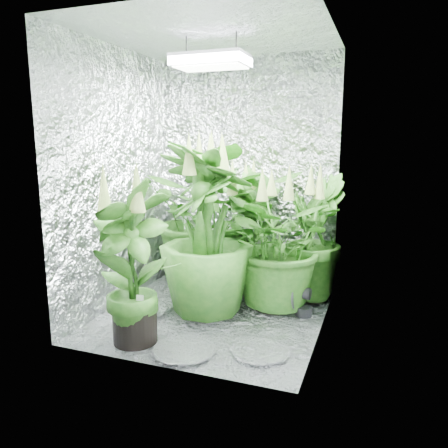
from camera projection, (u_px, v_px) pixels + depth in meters
name	position (u px, v px, depth m)	size (l,w,h in m)	color
ground	(212.00, 316.00, 3.29)	(1.60, 1.60, 0.00)	white
walls	(212.00, 183.00, 3.10)	(1.62, 1.62, 2.00)	white
ceiling	(211.00, 34.00, 2.91)	(1.60, 1.60, 0.01)	white
grow_lamp	(211.00, 61.00, 2.94)	(0.50, 0.30, 0.22)	gray
plant_a	(206.00, 215.00, 3.86)	(1.17, 1.17, 1.36)	black
plant_b	(251.00, 232.00, 3.74)	(0.74, 0.74, 1.14)	black
plant_c	(313.00, 238.00, 3.56)	(0.63, 0.63, 1.11)	black
plant_d	(207.00, 233.00, 3.20)	(0.86, 0.86, 1.35)	black
plant_e	(272.00, 243.00, 3.33)	(1.06, 1.06, 1.11)	black
plant_f	(132.00, 263.00, 2.77)	(0.71, 0.71, 1.15)	black
circulation_fan	(301.00, 298.00, 3.28)	(0.14, 0.28, 0.32)	black
plant_label	(140.00, 301.00, 2.77)	(0.05, 0.01, 0.08)	white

